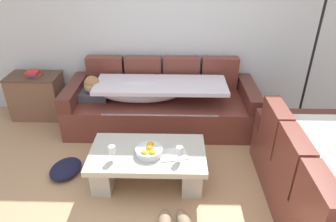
# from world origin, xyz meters

# --- Properties ---
(ground_plane) EXTENTS (14.00, 14.00, 0.00)m
(ground_plane) POSITION_xyz_m (0.00, 0.00, 0.00)
(ground_plane) COLOR tan
(back_wall) EXTENTS (9.00, 0.10, 2.70)m
(back_wall) POSITION_xyz_m (0.00, 2.15, 1.35)
(back_wall) COLOR silver
(back_wall) RESTS_ON ground_plane
(couch_along_wall) EXTENTS (2.53, 0.92, 0.88)m
(couch_along_wall) POSITION_xyz_m (-0.16, 1.63, 0.33)
(couch_along_wall) COLOR brown
(couch_along_wall) RESTS_ON ground_plane
(couch_near_window) EXTENTS (0.92, 1.93, 0.88)m
(couch_near_window) POSITION_xyz_m (1.44, 0.02, 0.34)
(couch_near_window) COLOR brown
(couch_near_window) RESTS_ON ground_plane
(coffee_table) EXTENTS (1.20, 0.68, 0.38)m
(coffee_table) POSITION_xyz_m (-0.21, 0.47, 0.24)
(coffee_table) COLOR #BCB8A9
(coffee_table) RESTS_ON ground_plane
(fruit_bowl) EXTENTS (0.28, 0.28, 0.10)m
(fruit_bowl) POSITION_xyz_m (-0.18, 0.42, 0.42)
(fruit_bowl) COLOR silver
(fruit_bowl) RESTS_ON coffee_table
(wine_glass_near_left) EXTENTS (0.07, 0.07, 0.17)m
(wine_glass_near_left) POSITION_xyz_m (-0.54, 0.33, 0.50)
(wine_glass_near_left) COLOR silver
(wine_glass_near_left) RESTS_ON coffee_table
(wine_glass_near_right) EXTENTS (0.07, 0.07, 0.17)m
(wine_glass_near_right) POSITION_xyz_m (0.12, 0.33, 0.50)
(wine_glass_near_right) COLOR silver
(wine_glass_near_right) RESTS_ON coffee_table
(open_magazine) EXTENTS (0.32, 0.26, 0.01)m
(open_magazine) POSITION_xyz_m (0.06, 0.42, 0.39)
(open_magazine) COLOR white
(open_magazine) RESTS_ON coffee_table
(side_cabinet) EXTENTS (0.72, 0.44, 0.64)m
(side_cabinet) POSITION_xyz_m (-1.93, 1.85, 0.32)
(side_cabinet) COLOR brown
(side_cabinet) RESTS_ON ground_plane
(book_stack_on_cabinet) EXTENTS (0.18, 0.22, 0.07)m
(book_stack_on_cabinet) POSITION_xyz_m (-1.91, 1.84, 0.68)
(book_stack_on_cabinet) COLOR #B76623
(book_stack_on_cabinet) RESTS_ON side_cabinet
(floor_lamp) EXTENTS (0.33, 0.31, 1.95)m
(floor_lamp) POSITION_xyz_m (1.76, 1.64, 1.12)
(floor_lamp) COLOR black
(floor_lamp) RESTS_ON ground_plane
(pair_of_shoes) EXTENTS (0.33, 0.29, 0.09)m
(pair_of_shoes) POSITION_xyz_m (0.08, -0.12, 0.04)
(pair_of_shoes) COLOR #8C7259
(pair_of_shoes) RESTS_ON ground_plane
(crumpled_garment) EXTENTS (0.42, 0.47, 0.12)m
(crumpled_garment) POSITION_xyz_m (-1.14, 0.56, 0.06)
(crumpled_garment) COLOR #191933
(crumpled_garment) RESTS_ON ground_plane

